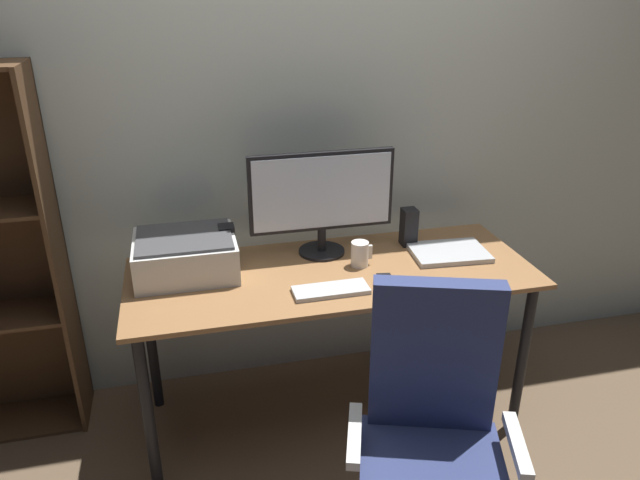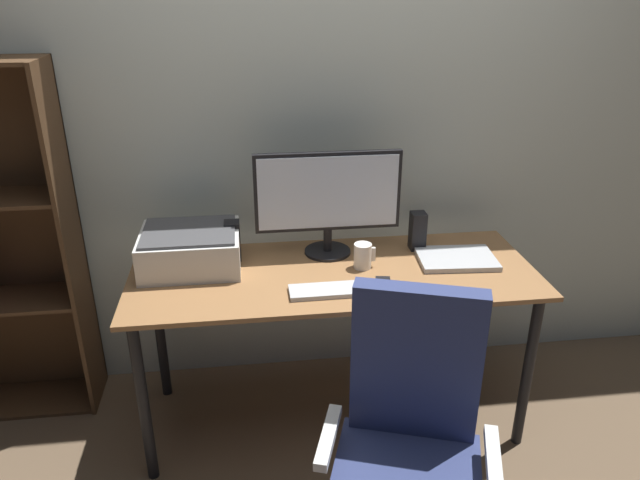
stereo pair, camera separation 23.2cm
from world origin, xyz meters
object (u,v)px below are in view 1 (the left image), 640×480
at_px(mouse, 385,282).
at_px(laptop, 449,252).
at_px(keyboard, 331,290).
at_px(office_chair, 430,457).
at_px(desk, 332,289).
at_px(coffee_mug, 360,254).
at_px(monitor, 321,196).
at_px(speaker_right, 409,227).
at_px(speaker_left, 227,244).
at_px(printer, 186,255).

height_order(mouse, laptop, mouse).
bearing_deg(keyboard, office_chair, -75.53).
relative_size(desk, laptop, 5.16).
bearing_deg(office_chair, coffee_mug, 107.99).
bearing_deg(mouse, coffee_mug, 111.86).
bearing_deg(monitor, mouse, -64.20).
height_order(desk, keyboard, keyboard).
distance_m(coffee_mug, speaker_right, 0.31).
xyz_separation_m(laptop, speaker_right, (-0.13, 0.14, 0.07)).
bearing_deg(speaker_left, printer, -163.78).
relative_size(monitor, office_chair, 0.61).
bearing_deg(speaker_left, mouse, -31.22).
xyz_separation_m(monitor, coffee_mug, (0.13, -0.16, -0.21)).
bearing_deg(speaker_right, mouse, -123.46).
distance_m(coffee_mug, laptop, 0.41).
distance_m(desk, mouse, 0.26).
distance_m(desk, printer, 0.61).
relative_size(monitor, laptop, 1.93).
relative_size(monitor, speaker_left, 3.63).
bearing_deg(coffee_mug, mouse, -77.61).
xyz_separation_m(desk, mouse, (0.17, -0.17, 0.10)).
distance_m(laptop, office_chair, 0.97).
height_order(keyboard, office_chair, office_chair).
bearing_deg(office_chair, desk, 116.87).
height_order(speaker_left, printer, speaker_left).
xyz_separation_m(monitor, speaker_right, (0.40, -0.01, -0.17)).
xyz_separation_m(mouse, speaker_right, (0.23, 0.35, 0.07)).
relative_size(keyboard, speaker_left, 1.71).
bearing_deg(mouse, keyboard, -170.38).
relative_size(keyboard, printer, 0.72).
bearing_deg(monitor, office_chair, -82.96).
bearing_deg(coffee_mug, office_chair, -90.59).
bearing_deg(office_chair, printer, 145.69).
distance_m(desk, speaker_right, 0.46).
distance_m(speaker_left, office_chair, 1.16).
height_order(desk, coffee_mug, coffee_mug).
height_order(desk, printer, printer).
distance_m(mouse, speaker_right, 0.42).
bearing_deg(desk, keyboard, -106.38).
bearing_deg(desk, office_chair, -81.72).
relative_size(mouse, speaker_right, 0.56).
bearing_deg(keyboard, desk, 73.02).
xyz_separation_m(keyboard, laptop, (0.58, 0.21, 0.00)).
xyz_separation_m(monitor, printer, (-0.57, -0.06, -0.18)).
distance_m(monitor, coffee_mug, 0.29).
xyz_separation_m(printer, office_chair, (0.69, -0.92, -0.36)).
height_order(keyboard, mouse, mouse).
distance_m(mouse, laptop, 0.42).
height_order(desk, laptop, laptop).
bearing_deg(laptop, office_chair, -112.67).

